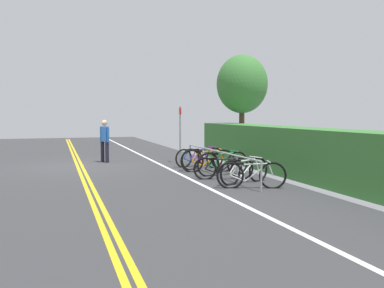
{
  "coord_description": "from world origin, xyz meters",
  "views": [
    {
      "loc": [
        15.38,
        -0.76,
        1.87
      ],
      "look_at": [
        4.69,
        2.68,
        1.05
      ],
      "focal_mm": 39.43,
      "sensor_mm": 36.0,
      "label": 1
    }
  ],
  "objects_px": {
    "bicycle_2": "(208,161)",
    "tree_near_left": "(242,84)",
    "bike_rack": "(218,157)",
    "sign_post_near": "(180,129)",
    "bicycle_0": "(195,157)",
    "bicycle_1": "(203,158)",
    "bicycle_4": "(223,168)",
    "bicycle_5": "(245,171)",
    "pedestrian": "(105,138)",
    "bicycle_6": "(251,175)",
    "bicycle_3": "(223,164)"
  },
  "relations": [
    {
      "from": "bicycle_0",
      "to": "sign_post_near",
      "type": "height_order",
      "value": "sign_post_near"
    },
    {
      "from": "bicycle_4",
      "to": "pedestrian",
      "type": "height_order",
      "value": "pedestrian"
    },
    {
      "from": "bicycle_2",
      "to": "tree_near_left",
      "type": "bearing_deg",
      "value": 143.86
    },
    {
      "from": "bicycle_0",
      "to": "tree_near_left",
      "type": "bearing_deg",
      "value": 132.75
    },
    {
      "from": "bicycle_2",
      "to": "tree_near_left",
      "type": "height_order",
      "value": "tree_near_left"
    },
    {
      "from": "bike_rack",
      "to": "bicycle_3",
      "type": "relative_size",
      "value": 3.26
    },
    {
      "from": "sign_post_near",
      "to": "pedestrian",
      "type": "bearing_deg",
      "value": -110.93
    },
    {
      "from": "pedestrian",
      "to": "bicycle_2",
      "type": "bearing_deg",
      "value": 37.84
    },
    {
      "from": "bicycle_3",
      "to": "bicycle_6",
      "type": "xyz_separation_m",
      "value": [
        2.29,
        -0.17,
        -0.02
      ]
    },
    {
      "from": "bicycle_0",
      "to": "bicycle_1",
      "type": "height_order",
      "value": "bicycle_1"
    },
    {
      "from": "bicycle_4",
      "to": "bicycle_5",
      "type": "relative_size",
      "value": 1.02
    },
    {
      "from": "bicycle_2",
      "to": "pedestrian",
      "type": "xyz_separation_m",
      "value": [
        -3.67,
        -2.85,
        0.57
      ]
    },
    {
      "from": "bicycle_1",
      "to": "bicycle_6",
      "type": "height_order",
      "value": "bicycle_1"
    },
    {
      "from": "bicycle_3",
      "to": "bicycle_6",
      "type": "height_order",
      "value": "bicycle_3"
    },
    {
      "from": "bicycle_1",
      "to": "bicycle_5",
      "type": "height_order",
      "value": "bicycle_1"
    },
    {
      "from": "bicycle_3",
      "to": "bicycle_4",
      "type": "distance_m",
      "value": 0.77
    },
    {
      "from": "bicycle_4",
      "to": "sign_post_near",
      "type": "bearing_deg",
      "value": -179.29
    },
    {
      "from": "bicycle_6",
      "to": "pedestrian",
      "type": "distance_m",
      "value": 7.42
    },
    {
      "from": "bicycle_3",
      "to": "bicycle_5",
      "type": "bearing_deg",
      "value": -0.13
    },
    {
      "from": "bike_rack",
      "to": "pedestrian",
      "type": "xyz_separation_m",
      "value": [
        -4.48,
        -2.89,
        0.37
      ]
    },
    {
      "from": "pedestrian",
      "to": "bicycle_0",
      "type": "bearing_deg",
      "value": 52.87
    },
    {
      "from": "bike_rack",
      "to": "bicycle_6",
      "type": "height_order",
      "value": "bike_rack"
    },
    {
      "from": "bicycle_1",
      "to": "sign_post_near",
      "type": "relative_size",
      "value": 0.8
    },
    {
      "from": "bicycle_5",
      "to": "bike_rack",
      "type": "bearing_deg",
      "value": -175.08
    },
    {
      "from": "sign_post_near",
      "to": "tree_near_left",
      "type": "relative_size",
      "value": 0.48
    },
    {
      "from": "bicycle_2",
      "to": "bicycle_6",
      "type": "xyz_separation_m",
      "value": [
        3.15,
        0.01,
        -0.03
      ]
    },
    {
      "from": "bike_rack",
      "to": "sign_post_near",
      "type": "distance_m",
      "value": 3.53
    },
    {
      "from": "bicycle_1",
      "to": "sign_post_near",
      "type": "bearing_deg",
      "value": -172.47
    },
    {
      "from": "bicycle_0",
      "to": "bicycle_5",
      "type": "distance_m",
      "value": 3.86
    },
    {
      "from": "bicycle_6",
      "to": "bicycle_1",
      "type": "bearing_deg",
      "value": 178.71
    },
    {
      "from": "bicycle_5",
      "to": "bicycle_6",
      "type": "distance_m",
      "value": 0.77
    },
    {
      "from": "bike_rack",
      "to": "bicycle_6",
      "type": "bearing_deg",
      "value": -0.68
    },
    {
      "from": "bicycle_1",
      "to": "sign_post_near",
      "type": "distance_m",
      "value": 2.12
    },
    {
      "from": "pedestrian",
      "to": "bike_rack",
      "type": "bearing_deg",
      "value": 32.81
    },
    {
      "from": "bicycle_1",
      "to": "bicycle_5",
      "type": "distance_m",
      "value": 3.14
    },
    {
      "from": "bicycle_5",
      "to": "tree_near_left",
      "type": "relative_size",
      "value": 0.37
    },
    {
      "from": "bicycle_1",
      "to": "bicycle_2",
      "type": "relative_size",
      "value": 0.98
    },
    {
      "from": "bicycle_0",
      "to": "bicycle_6",
      "type": "bearing_deg",
      "value": -0.58
    },
    {
      "from": "bike_rack",
      "to": "bicycle_0",
      "type": "xyz_separation_m",
      "value": [
        -2.28,
        0.02,
        -0.24
      ]
    },
    {
      "from": "bicycle_4",
      "to": "bicycle_1",
      "type": "bearing_deg",
      "value": 175.13
    },
    {
      "from": "bicycle_3",
      "to": "bicycle_0",
      "type": "bearing_deg",
      "value": -177.02
    },
    {
      "from": "bicycle_0",
      "to": "bicycle_3",
      "type": "bearing_deg",
      "value": 2.98
    },
    {
      "from": "bicycle_0",
      "to": "bicycle_1",
      "type": "relative_size",
      "value": 0.94
    },
    {
      "from": "bike_rack",
      "to": "tree_near_left",
      "type": "height_order",
      "value": "tree_near_left"
    },
    {
      "from": "bicycle_6",
      "to": "bicycle_4",
      "type": "bearing_deg",
      "value": -176.04
    },
    {
      "from": "bicycle_3",
      "to": "tree_near_left",
      "type": "distance_m",
      "value": 6.6
    },
    {
      "from": "bicycle_6",
      "to": "pedestrian",
      "type": "bearing_deg",
      "value": -157.22
    },
    {
      "from": "sign_post_near",
      "to": "bicycle_1",
      "type": "bearing_deg",
      "value": 7.53
    },
    {
      "from": "bicycle_4",
      "to": "bicycle_6",
      "type": "height_order",
      "value": "bicycle_6"
    },
    {
      "from": "bicycle_1",
      "to": "bicycle_5",
      "type": "xyz_separation_m",
      "value": [
        3.14,
        0.08,
        -0.02
      ]
    }
  ]
}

